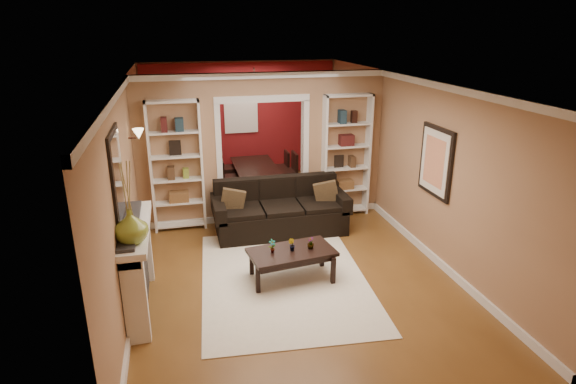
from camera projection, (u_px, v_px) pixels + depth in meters
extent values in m
plane|color=brown|center=(277.00, 243.00, 8.10)|extent=(8.00, 8.00, 0.00)
plane|color=white|center=(276.00, 79.00, 7.21)|extent=(8.00, 8.00, 0.00)
plane|color=#A77C58|center=(241.00, 120.00, 11.33)|extent=(8.00, 0.00, 8.00)
plane|color=#A77C58|center=(378.00, 297.00, 3.98)|extent=(8.00, 0.00, 8.00)
plane|color=#A77C58|center=(129.00, 176.00, 7.16)|extent=(0.00, 8.00, 8.00)
plane|color=#A77C58|center=(406.00, 157.00, 8.15)|extent=(0.00, 8.00, 8.00)
cube|color=#A77C58|center=(263.00, 148.00, 8.76)|extent=(4.50, 0.15, 2.70)
cube|color=maroon|center=(241.00, 121.00, 11.31)|extent=(4.44, 0.04, 2.64)
cube|color=#8CA5CC|center=(241.00, 112.00, 11.20)|extent=(0.78, 0.03, 0.98)
cube|color=white|center=(284.00, 278.00, 6.97)|extent=(2.55, 3.41, 0.01)
cube|color=black|center=(280.00, 207.00, 8.40)|extent=(2.34, 1.01, 0.91)
cube|color=brown|center=(233.00, 202.00, 8.14)|extent=(0.40, 0.16, 0.39)
cube|color=brown|center=(326.00, 194.00, 8.50)|extent=(0.42, 0.21, 0.41)
cube|color=black|center=(292.00, 265.00, 6.88)|extent=(1.28, 0.81, 0.45)
imported|color=#336626|center=(272.00, 246.00, 6.71)|extent=(0.12, 0.10, 0.20)
imported|color=#336626|center=(292.00, 245.00, 6.78)|extent=(0.12, 0.12, 0.17)
imported|color=#336626|center=(311.00, 243.00, 6.84)|extent=(0.10, 0.10, 0.17)
cube|color=white|center=(177.00, 167.00, 8.33)|extent=(0.90, 0.30, 2.30)
cube|color=white|center=(346.00, 156.00, 9.01)|extent=(0.90, 0.30, 2.30)
cube|color=white|center=(140.00, 267.00, 6.07)|extent=(0.32, 1.70, 1.16)
imported|color=olive|center=(131.00, 226.00, 5.35)|extent=(0.45, 0.45, 0.39)
cube|color=silver|center=(117.00, 176.00, 5.64)|extent=(0.03, 0.95, 1.10)
cube|color=#FFE0A5|center=(135.00, 136.00, 7.53)|extent=(0.18, 0.18, 0.22)
cube|color=black|center=(435.00, 162.00, 7.15)|extent=(0.04, 0.85, 1.05)
imported|color=black|center=(257.00, 177.00, 10.62)|extent=(1.62, 0.90, 0.57)
cube|color=black|center=(233.00, 178.00, 10.19)|extent=(0.46, 0.46, 0.82)
cube|color=black|center=(284.00, 172.00, 10.41)|extent=(0.50, 0.50, 0.90)
cube|color=black|center=(230.00, 168.00, 10.73)|extent=(0.58, 0.58, 0.88)
cube|color=black|center=(278.00, 167.00, 10.99)|extent=(0.48, 0.48, 0.78)
cube|color=#331D17|center=(249.00, 99.00, 9.91)|extent=(0.50, 0.50, 0.30)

